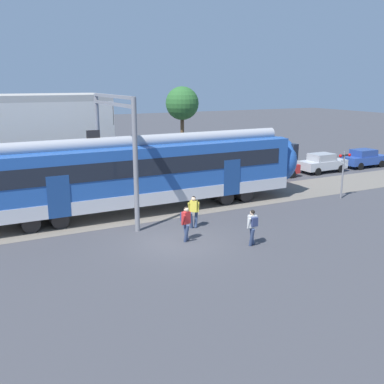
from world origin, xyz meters
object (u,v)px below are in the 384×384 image
Objects in this scene: crossing_signal at (343,167)px; parked_car_red at (273,168)px; parked_car_blue at (364,158)px; parked_car_silver at (322,163)px; pedestrian_red at (186,221)px; pedestrian_yellow at (194,209)px; pedestrian_white at (252,224)px.

parked_car_red is at bearing 90.64° from crossing_signal.
parked_car_red is at bearing -179.86° from parked_car_blue.
crossing_signal is (-4.85, -6.93, 1.23)m from parked_car_silver.
pedestrian_yellow is at bearing 51.85° from pedestrian_red.
crossing_signal is (11.00, 0.94, 1.02)m from pedestrian_yellow.
crossing_signal reaches higher than parked_car_red.
pedestrian_white is (2.40, -1.87, 0.00)m from pedestrian_red.
pedestrian_white is 0.42× the size of parked_car_blue.
pedestrian_white is at bearing -149.66° from parked_car_blue.
pedestrian_red reaches higher than parked_car_red.
pedestrian_yellow reaches higher than parked_car_red.
parked_car_red is (12.14, 9.49, -0.21)m from pedestrian_red.
pedestrian_white is 0.41× the size of parked_car_red.
crossing_signal is (0.08, -6.99, 1.23)m from parked_car_red.
crossing_signal is at bearing -143.92° from parked_car_blue.
parked_car_blue is (4.79, 0.08, 0.00)m from parked_car_silver.
pedestrian_yellow is 0.41× the size of parked_car_silver.
crossing_signal reaches higher than pedestrian_yellow.
parked_car_blue is (19.45, 11.38, -0.21)m from pedestrian_white.
parked_car_silver is at bearing 26.43° from pedestrian_yellow.
pedestrian_yellow is 0.42× the size of parked_car_blue.
pedestrian_yellow is at bearing -158.90° from parked_car_blue.
pedestrian_white is at bearing -70.93° from pedestrian_yellow.
crossing_signal is (-9.63, -7.02, 1.23)m from parked_car_blue.
parked_car_blue is (21.85, 9.51, -0.21)m from pedestrian_red.
pedestrian_red is 0.41× the size of parked_car_red.
pedestrian_yellow reaches higher than parked_car_silver.
pedestrian_red is 12.51m from crossing_signal.
parked_car_red and parked_car_blue have the same top height.
pedestrian_yellow is 0.41× the size of parked_car_red.
pedestrian_white is 18.51m from parked_car_silver.
pedestrian_white reaches higher than parked_car_blue.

